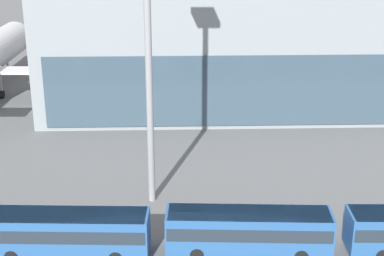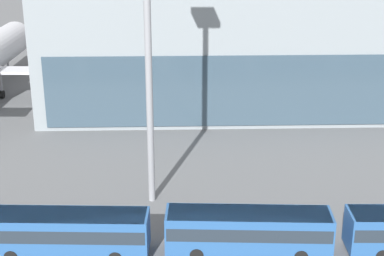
% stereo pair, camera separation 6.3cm
% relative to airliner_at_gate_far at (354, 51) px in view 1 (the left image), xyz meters
% --- Properties ---
extents(airliner_at_gate_far, '(33.72, 37.46, 15.33)m').
position_rel_airliner_at_gate_far_xyz_m(airliner_at_gate_far, '(0.00, 0.00, 0.00)').
color(airliner_at_gate_far, white).
rests_on(airliner_at_gate_far, ground_plane).
extents(shuttle_bus_2, '(12.26, 3.44, 3.27)m').
position_rel_airliner_at_gate_far_xyz_m(shuttle_bus_2, '(-34.28, -45.20, -2.95)').
color(shuttle_bus_2, '#285693').
rests_on(shuttle_bus_2, ground_plane).
extents(shuttle_bus_3, '(12.28, 3.53, 3.27)m').
position_rel_airliner_at_gate_far_xyz_m(shuttle_bus_3, '(-20.92, -45.40, -2.95)').
color(shuttle_bus_3, '#285693').
rests_on(shuttle_bus_3, ground_plane).
extents(floodlight_mast, '(2.48, 2.48, 25.54)m').
position_rel_airliner_at_gate_far_xyz_m(floodlight_mast, '(-28.30, -36.73, 11.63)').
color(floodlight_mast, gray).
rests_on(floodlight_mast, ground_plane).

